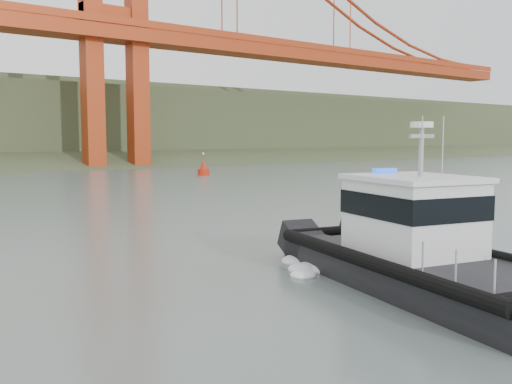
% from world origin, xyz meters
% --- Properties ---
extents(ground, '(400.00, 400.00, 0.00)m').
position_xyz_m(ground, '(0.00, 0.00, 0.00)').
color(ground, slate).
rests_on(ground, ground).
extents(patrol_boat, '(7.02, 12.76, 5.86)m').
position_xyz_m(patrol_boat, '(-1.32, -3.26, 1.47)').
color(patrol_boat, black).
rests_on(patrol_boat, ground).
extents(nav_buoy, '(1.58, 1.58, 3.29)m').
position_xyz_m(nav_buoy, '(23.83, 50.79, 0.86)').
color(nav_buoy, '#AC1F0B').
rests_on(nav_buoy, ground).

